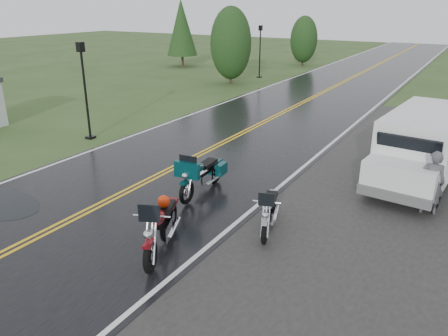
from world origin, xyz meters
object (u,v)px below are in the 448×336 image
at_px(lamp_post_near_left, 85,91).
at_px(motorcycle_silver, 265,222).
at_px(motorcycle_teal, 186,183).
at_px(van_white, 375,158).
at_px(person_at_van, 432,183).
at_px(motorcycle_red, 149,243).
at_px(lamp_post_far_left, 260,52).

bearing_deg(lamp_post_near_left, motorcycle_silver, -22.18).
bearing_deg(lamp_post_near_left, motorcycle_teal, -24.22).
bearing_deg(motorcycle_silver, van_white, 53.81).
height_order(motorcycle_teal, van_white, van_white).
xyz_separation_m(motorcycle_silver, person_at_van, (3.04, 3.73, 0.26)).
relative_size(motorcycle_red, motorcycle_silver, 1.20).
bearing_deg(motorcycle_red, van_white, 42.20).
height_order(motorcycle_silver, lamp_post_far_left, lamp_post_far_left).
relative_size(van_white, person_at_van, 3.24).
height_order(motorcycle_teal, motorcycle_silver, motorcycle_teal).
height_order(motorcycle_red, motorcycle_silver, motorcycle_red).
distance_m(motorcycle_silver, van_white, 4.59).
bearing_deg(motorcycle_red, lamp_post_near_left, 119.64).
height_order(motorcycle_red, lamp_post_far_left, lamp_post_far_left).
bearing_deg(van_white, lamp_post_near_left, -173.59).
bearing_deg(van_white, motorcycle_red, -109.02).
distance_m(motorcycle_silver, lamp_post_near_left, 10.90).
height_order(lamp_post_near_left, lamp_post_far_left, lamp_post_near_left).
height_order(person_at_van, lamp_post_near_left, lamp_post_near_left).
bearing_deg(motorcycle_red, motorcycle_silver, 32.05).
bearing_deg(person_at_van, lamp_post_far_left, -60.98).
relative_size(van_white, lamp_post_near_left, 1.43).
bearing_deg(motorcycle_teal, van_white, 35.11).
bearing_deg(lamp_post_far_left, person_at_van, -52.42).
bearing_deg(person_at_van, motorcycle_teal, 17.89).
bearing_deg(motorcycle_silver, motorcycle_red, -142.36).
distance_m(person_at_van, lamp_post_far_left, 23.08).
height_order(van_white, person_at_van, van_white).
bearing_deg(motorcycle_teal, lamp_post_near_left, 151.12).
distance_m(motorcycle_red, lamp_post_near_left, 10.65).
xyz_separation_m(motorcycle_teal, motorcycle_silver, (2.79, -0.83, -0.09)).
distance_m(motorcycle_red, van_white, 7.22).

